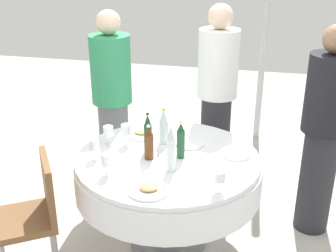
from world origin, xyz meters
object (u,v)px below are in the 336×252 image
object	(u,v)px
person_outer	(112,102)
chair_mid	(35,209)
bottle_clear_left	(164,127)
wine_glass_east	(106,160)
bottle_dark_green_outer	(148,134)
plate_south	(142,133)
bottle_dark_green_north	(181,141)
bottle_brown_far	(149,143)
person_left	(324,130)
bottle_clear_east	(171,149)
plate_inner	(190,144)
person_north	(217,98)
wine_glass_far	(108,132)
plate_right	(148,190)
wine_glass_rear	(219,177)
plate_west	(236,154)
wine_glass_inner	(126,130)
wine_glass_mid	(94,145)

from	to	relation	value
person_outer	chair_mid	xyz separation A→B (m)	(0.13, 1.18, -0.33)
bottle_clear_left	wine_glass_east	world-z (taller)	bottle_clear_left
bottle_dark_green_outer	plate_south	distance (m)	0.32
bottle_dark_green_north	bottle_brown_far	distance (m)	0.22
person_outer	chair_mid	bearing A→B (deg)	-139.82
bottle_clear_left	person_left	world-z (taller)	person_left
bottle_clear_left	bottle_clear_east	xyz separation A→B (m)	(-0.14, 0.40, 0.03)
bottle_dark_green_outer	plate_inner	world-z (taller)	bottle_dark_green_outer
bottle_brown_far	person_north	size ratio (longest dim) A/B	0.15
bottle_clear_east	wine_glass_far	xyz separation A→B (m)	(0.53, -0.28, -0.05)
bottle_dark_green_outer	plate_right	world-z (taller)	bottle_dark_green_outer
wine_glass_east	wine_glass_rear	bearing A→B (deg)	176.63
plate_inner	plate_west	distance (m)	0.35
bottle_brown_far	plate_south	bearing A→B (deg)	-66.44
wine_glass_east	wine_glass_rear	size ratio (longest dim) A/B	1.06
wine_glass_rear	chair_mid	bearing A→B (deg)	6.28
wine_glass_far	person_north	bearing A→B (deg)	-130.74
bottle_dark_green_outer	wine_glass_inner	world-z (taller)	bottle_dark_green_outer
bottle_dark_green_outer	bottle_clear_left	size ratio (longest dim) A/B	1.07
plate_west	person_left	size ratio (longest dim) A/B	0.14
wine_glass_mid	plate_west	distance (m)	0.99
person_left	chair_mid	distance (m)	2.11
bottle_brown_far	plate_right	world-z (taller)	bottle_brown_far
bottle_clear_left	bottle_dark_green_outer	bearing A→B (deg)	65.85
wine_glass_inner	chair_mid	world-z (taller)	wine_glass_inner
bottle_clear_left	bottle_clear_east	world-z (taller)	bottle_clear_east
wine_glass_mid	bottle_clear_left	bearing A→B (deg)	-138.90
wine_glass_inner	plate_west	world-z (taller)	wine_glass_inner
bottle_brown_far	wine_glass_far	size ratio (longest dim) A/B	1.74
wine_glass_mid	plate_south	xyz separation A→B (m)	(-0.20, -0.45, -0.09)
bottle_dark_green_outer	wine_glass_rear	xyz separation A→B (m)	(-0.56, 0.42, -0.03)
bottle_dark_green_north	plate_south	size ratio (longest dim) A/B	1.07
bottle_clear_left	plate_west	distance (m)	0.56
person_north	wine_glass_east	bearing A→B (deg)	-100.03
person_north	person_left	bearing A→B (deg)	-13.12
bottle_clear_east	plate_west	xyz separation A→B (m)	(-0.39, -0.32, -0.15)
wine_glass_inner	person_north	distance (m)	0.96
bottle_clear_left	wine_glass_rear	world-z (taller)	bottle_clear_left
bottle_dark_green_outer	chair_mid	size ratio (longest dim) A/B	0.34
bottle_dark_green_outer	bottle_brown_far	xyz separation A→B (m)	(-0.03, 0.10, -0.02)
wine_glass_rear	plate_west	distance (m)	0.53
bottle_dark_green_outer	plate_inner	size ratio (longest dim) A/B	1.43
bottle_dark_green_outer	bottle_clear_left	distance (m)	0.18
bottle_dark_green_north	wine_glass_east	world-z (taller)	bottle_dark_green_north
wine_glass_rear	wine_glass_far	bearing A→B (deg)	-28.67
person_outer	chair_mid	size ratio (longest dim) A/B	1.87
wine_glass_east	plate_right	bearing A→B (deg)	156.63
bottle_dark_green_outer	plate_west	bearing A→B (deg)	-171.50
bottle_dark_green_north	person_north	xyz separation A→B (m)	(-0.13, -0.89, 0.01)
wine_glass_east	wine_glass_inner	size ratio (longest dim) A/B	0.93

